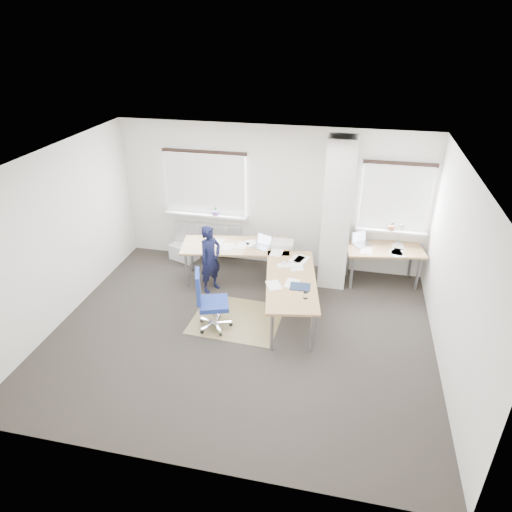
% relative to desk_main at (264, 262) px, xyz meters
% --- Properties ---
extents(ground, '(6.00, 6.00, 0.00)m').
position_rel_desk_main_xyz_m(ground, '(-0.13, -1.19, -0.69)').
color(ground, black).
rests_on(ground, ground).
extents(room_shell, '(6.04, 5.04, 2.82)m').
position_rel_desk_main_xyz_m(room_shell, '(0.05, -0.73, 1.05)').
color(room_shell, silver).
rests_on(room_shell, ground).
extents(floor_mat, '(1.50, 1.29, 0.01)m').
position_rel_desk_main_xyz_m(floor_mat, '(-0.30, -0.81, -0.69)').
color(floor_mat, olive).
rests_on(floor_mat, ground).
extents(white_crate, '(0.63, 0.53, 0.32)m').
position_rel_desk_main_xyz_m(white_crate, '(-1.91, 1.06, -0.53)').
color(white_crate, white).
rests_on(white_crate, ground).
extents(desk_main, '(2.82, 2.63, 0.96)m').
position_rel_desk_main_xyz_m(desk_main, '(0.00, 0.00, 0.00)').
color(desk_main, olive).
rests_on(desk_main, ground).
extents(desk_side, '(1.50, 0.93, 1.22)m').
position_rel_desk_main_xyz_m(desk_side, '(2.07, 0.96, -0.01)').
color(desk_side, olive).
rests_on(desk_side, ground).
extents(task_chair, '(0.60, 0.58, 1.05)m').
position_rel_desk_main_xyz_m(task_chair, '(-0.63, -1.11, -0.40)').
color(task_chair, navy).
rests_on(task_chair, ground).
extents(person, '(0.50, 0.56, 1.29)m').
position_rel_desk_main_xyz_m(person, '(-0.99, 0.01, -0.05)').
color(person, black).
rests_on(person, ground).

